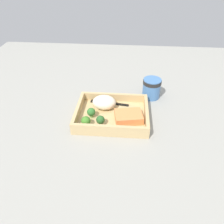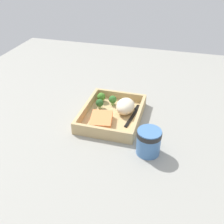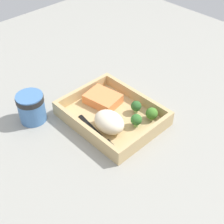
% 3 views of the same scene
% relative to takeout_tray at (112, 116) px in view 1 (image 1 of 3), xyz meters
% --- Properties ---
extents(ground_plane, '(1.60, 1.60, 0.02)m').
position_rel_takeout_tray_xyz_m(ground_plane, '(0.00, 0.00, -0.02)').
color(ground_plane, gray).
extents(takeout_tray, '(0.27, 0.22, 0.01)m').
position_rel_takeout_tray_xyz_m(takeout_tray, '(0.00, 0.00, 0.00)').
color(takeout_tray, tan).
rests_on(takeout_tray, ground_plane).
extents(tray_rim, '(0.27, 0.22, 0.03)m').
position_rel_takeout_tray_xyz_m(tray_rim, '(0.00, 0.00, 0.02)').
color(tray_rim, tan).
rests_on(tray_rim, takeout_tray).
extents(salmon_fillet, '(0.11, 0.09, 0.03)m').
position_rel_takeout_tray_xyz_m(salmon_fillet, '(-0.06, 0.02, 0.02)').
color(salmon_fillet, '#EF8448').
rests_on(salmon_fillet, takeout_tray).
extents(mashed_potatoes, '(0.09, 0.07, 0.05)m').
position_rel_takeout_tray_xyz_m(mashed_potatoes, '(0.03, -0.04, 0.03)').
color(mashed_potatoes, beige).
rests_on(mashed_potatoes, takeout_tray).
extents(broccoli_floret_1, '(0.03, 0.03, 0.04)m').
position_rel_takeout_tray_xyz_m(broccoli_floret_1, '(0.08, 0.02, 0.03)').
color(broccoli_floret_1, '#7EAB5A').
rests_on(broccoli_floret_1, takeout_tray).
extents(broccoli_floret_2, '(0.03, 0.03, 0.04)m').
position_rel_takeout_tray_xyz_m(broccoli_floret_2, '(0.04, 0.06, 0.03)').
color(broccoli_floret_2, '#83A063').
rests_on(broccoli_floret_2, takeout_tray).
extents(broccoli_floret_3, '(0.03, 0.03, 0.04)m').
position_rel_takeout_tray_xyz_m(broccoli_floret_3, '(0.09, 0.07, 0.03)').
color(broccoli_floret_3, '#7B9652').
rests_on(broccoli_floret_3, takeout_tray).
extents(fork, '(0.16, 0.04, 0.00)m').
position_rel_takeout_tray_xyz_m(fork, '(0.03, -0.08, 0.01)').
color(fork, black).
rests_on(fork, takeout_tray).
extents(paper_cup, '(0.08, 0.08, 0.09)m').
position_rel_takeout_tray_xyz_m(paper_cup, '(-0.16, -0.16, 0.04)').
color(paper_cup, '#4573AB').
rests_on(paper_cup, ground_plane).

